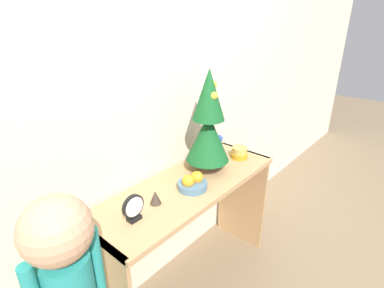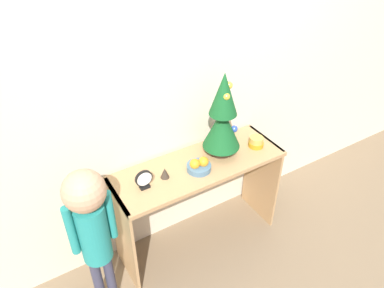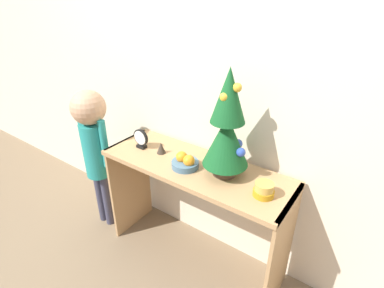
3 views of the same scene
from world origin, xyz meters
The scene contains 9 objects.
ground_plane centered at (0.00, 0.00, 0.00)m, with size 12.00×12.00×0.00m, color #7A664C.
back_wall centered at (0.00, 0.47, 1.25)m, with size 7.00×0.05×2.50m, color beige.
console_table centered at (0.00, 0.21, 0.60)m, with size 1.22×0.43×0.77m.
mini_tree centered at (0.20, 0.24, 1.07)m, with size 0.26×0.26×0.63m.
fruit_bowl centered at (-0.03, 0.16, 0.81)m, with size 0.17×0.17×0.09m.
singing_bowl centered at (0.47, 0.18, 0.81)m, with size 0.11×0.11×0.08m.
desk_clock centered at (-0.42, 0.19, 0.84)m, with size 0.11×0.04×0.13m.
figurine centered at (-0.26, 0.21, 0.81)m, with size 0.06×0.06×0.07m.
child_figure centered at (-0.81, 0.09, 0.77)m, with size 0.28×0.24×1.13m.
Camera 2 is at (-1.07, -1.47, 2.39)m, focal length 35.00 mm.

